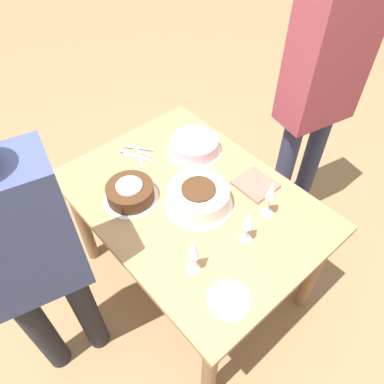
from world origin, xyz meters
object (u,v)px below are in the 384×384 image
object	(u,v)px
person_watching	(322,82)
wine_glass_extra	(249,221)
person_cutting	(26,258)
cake_back_decorated	(194,146)
cake_front_chocolate	(130,193)
wine_glass_far	(271,192)
cake_center_white	(198,198)
wine_glass_near	(193,249)

from	to	relation	value
person_watching	wine_glass_extra	bearing A→B (deg)	31.54
person_cutting	cake_back_decorated	bearing A→B (deg)	23.48
cake_front_chocolate	wine_glass_extra	bearing A→B (deg)	24.53
person_watching	cake_back_decorated	bearing A→B (deg)	-13.62
cake_front_chocolate	cake_back_decorated	world-z (taller)	cake_front_chocolate
person_cutting	wine_glass_far	bearing A→B (deg)	-7.89
cake_center_white	wine_glass_extra	distance (m)	0.30
wine_glass_near	person_cutting	bearing A→B (deg)	-126.25
cake_back_decorated	wine_glass_near	distance (m)	0.74
cake_back_decorated	person_watching	world-z (taller)	person_watching
wine_glass_far	person_cutting	distance (m)	1.03
cake_center_white	person_watching	size ratio (longest dim) A/B	0.19
person_cutting	person_watching	distance (m)	1.61
cake_back_decorated	person_cutting	world-z (taller)	person_cutting
wine_glass_far	person_cutting	bearing A→B (deg)	-111.31
cake_front_chocolate	wine_glass_extra	distance (m)	0.59
cake_front_chocolate	person_watching	world-z (taller)	person_watching
person_watching	wine_glass_near	bearing A→B (deg)	25.19
person_cutting	person_watching	size ratio (longest dim) A/B	0.87
wine_glass_far	cake_back_decorated	bearing A→B (deg)	176.40
cake_front_chocolate	wine_glass_far	size ratio (longest dim) A/B	1.23
person_cutting	cake_center_white	bearing A→B (deg)	4.38
cake_center_white	wine_glass_extra	world-z (taller)	wine_glass_extra
cake_front_chocolate	wine_glass_near	world-z (taller)	wine_glass_near
person_cutting	person_watching	world-z (taller)	person_watching
cake_center_white	wine_glass_far	world-z (taller)	wine_glass_far
cake_center_white	wine_glass_near	world-z (taller)	wine_glass_near
wine_glass_extra	person_cutting	xyz separation A→B (m)	(-0.41, -0.78, 0.04)
cake_front_chocolate	wine_glass_extra	size ratio (longest dim) A/B	1.36
cake_center_white	wine_glass_extra	size ratio (longest dim) A/B	1.68
cake_center_white	cake_front_chocolate	bearing A→B (deg)	-138.50
cake_front_chocolate	wine_glass_far	distance (m)	0.66
cake_front_chocolate	wine_glass_near	distance (m)	0.50
wine_glass_extra	wine_glass_far	bearing A→B (deg)	100.57
wine_glass_near	person_cutting	distance (m)	0.62
cake_back_decorated	person_watching	size ratio (longest dim) A/B	0.17
wine_glass_near	wine_glass_far	bearing A→B (deg)	89.47
cake_center_white	cake_front_chocolate	world-z (taller)	cake_center_white
wine_glass_near	wine_glass_far	world-z (taller)	wine_glass_near
person_cutting	cake_front_chocolate	bearing A→B (deg)	26.36
cake_center_white	wine_glass_far	xyz separation A→B (m)	(0.25, 0.21, 0.10)
cake_center_white	wine_glass_near	size ratio (longest dim) A/B	1.48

